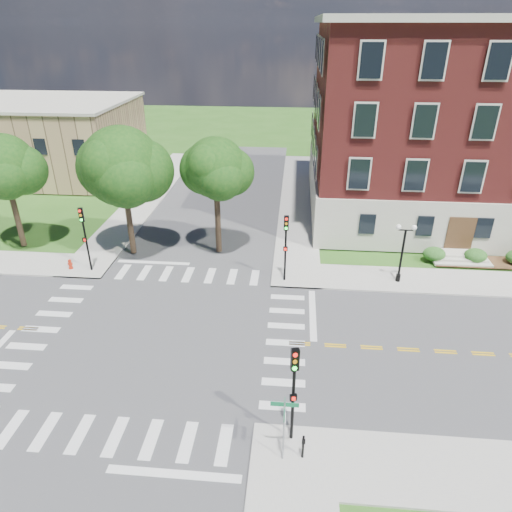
# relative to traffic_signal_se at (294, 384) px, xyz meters

# --- Properties ---
(ground) EXTENTS (160.00, 160.00, 0.00)m
(ground) POSITION_rel_traffic_signal_se_xyz_m (-7.66, 6.68, -3.19)
(ground) COLOR #295517
(ground) RESTS_ON ground
(road_ew) EXTENTS (90.00, 12.00, 0.01)m
(road_ew) POSITION_rel_traffic_signal_se_xyz_m (-7.66, 6.68, -3.18)
(road_ew) COLOR #3D3D3F
(road_ew) RESTS_ON ground
(road_ns) EXTENTS (12.00, 90.00, 0.01)m
(road_ns) POSITION_rel_traffic_signal_se_xyz_m (-7.66, 6.68, -3.18)
(road_ns) COLOR #3D3D3F
(road_ns) RESTS_ON ground
(sidewalk_ne) EXTENTS (34.00, 34.00, 0.12)m
(sidewalk_ne) POSITION_rel_traffic_signal_se_xyz_m (7.72, 22.06, -3.13)
(sidewalk_ne) COLOR #9E9B93
(sidewalk_ne) RESTS_ON ground
(sidewalk_nw) EXTENTS (34.00, 34.00, 0.12)m
(sidewalk_nw) POSITION_rel_traffic_signal_se_xyz_m (-23.03, 22.06, -3.13)
(sidewalk_nw) COLOR #9E9B93
(sidewalk_nw) RESTS_ON ground
(crosswalk_east) EXTENTS (2.20, 10.20, 0.02)m
(crosswalk_east) POSITION_rel_traffic_signal_se_xyz_m (-0.46, 6.68, -3.19)
(crosswalk_east) COLOR silver
(crosswalk_east) RESTS_ON ground
(stop_bar_east) EXTENTS (0.40, 5.50, 0.00)m
(stop_bar_east) POSITION_rel_traffic_signal_se_xyz_m (1.14, 9.68, -3.19)
(stop_bar_east) COLOR silver
(stop_bar_east) RESTS_ON ground
(main_building) EXTENTS (30.60, 22.40, 16.50)m
(main_building) POSITION_rel_traffic_signal_se_xyz_m (16.34, 28.67, 5.15)
(main_building) COLOR #B5B1A0
(main_building) RESTS_ON ground
(secondary_building) EXTENTS (20.40, 15.40, 8.30)m
(secondary_building) POSITION_rel_traffic_signal_se_xyz_m (-29.66, 36.68, 1.09)
(secondary_building) COLOR #987654
(secondary_building) RESTS_ON ground
(tree_b) EXTENTS (4.73, 4.73, 8.91)m
(tree_b) POSITION_rel_traffic_signal_se_xyz_m (-21.83, 17.25, 3.45)
(tree_b) COLOR black
(tree_b) RESTS_ON ground
(tree_c) EXTENTS (5.75, 5.75, 9.73)m
(tree_c) POSITION_rel_traffic_signal_se_xyz_m (-12.62, 16.81, 3.77)
(tree_c) COLOR black
(tree_c) RESTS_ON ground
(tree_d) EXTENTS (4.45, 4.45, 8.93)m
(tree_d) POSITION_rel_traffic_signal_se_xyz_m (-6.01, 17.65, 3.59)
(tree_d) COLOR black
(tree_d) RESTS_ON ground
(traffic_signal_se) EXTENTS (0.37, 0.44, 4.80)m
(traffic_signal_se) POSITION_rel_traffic_signal_se_xyz_m (0.00, 0.00, 0.00)
(traffic_signal_se) COLOR black
(traffic_signal_se) RESTS_ON ground
(traffic_signal_ne) EXTENTS (0.34, 0.37, 4.80)m
(traffic_signal_ne) POSITION_rel_traffic_signal_se_xyz_m (-0.74, 13.57, 0.00)
(traffic_signal_ne) COLOR black
(traffic_signal_ne) RESTS_ON ground
(traffic_signal_nw) EXTENTS (0.37, 0.44, 4.80)m
(traffic_signal_nw) POSITION_rel_traffic_signal_se_xyz_m (-14.75, 13.77, 0.00)
(traffic_signal_nw) COLOR black
(traffic_signal_nw) RESTS_ON ground
(twin_lamp_west) EXTENTS (1.36, 0.36, 4.23)m
(twin_lamp_west) POSITION_rel_traffic_signal_se_xyz_m (7.11, 14.14, -0.66)
(twin_lamp_west) COLOR black
(twin_lamp_west) RESTS_ON ground
(street_sign_pole) EXTENTS (1.10, 1.10, 3.10)m
(street_sign_pole) POSITION_rel_traffic_signal_se_xyz_m (-0.32, -1.08, -0.88)
(street_sign_pole) COLOR gray
(street_sign_pole) RESTS_ON ground
(push_button_post) EXTENTS (0.14, 0.21, 1.20)m
(push_button_post) POSITION_rel_traffic_signal_se_xyz_m (0.48, -0.96, -2.39)
(push_button_post) COLOR black
(push_button_post) RESTS_ON ground
(fire_hydrant) EXTENTS (0.35, 0.35, 0.75)m
(fire_hydrant) POSITION_rel_traffic_signal_se_xyz_m (-16.33, 13.85, -2.72)
(fire_hydrant) COLOR #AE220D
(fire_hydrant) RESTS_ON ground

